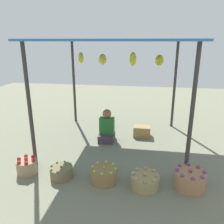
# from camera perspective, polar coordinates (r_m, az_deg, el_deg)

# --- Properties ---
(ground_plane) EXTENTS (14.00, 14.00, 0.00)m
(ground_plane) POSITION_cam_1_polar(r_m,az_deg,el_deg) (5.47, 1.05, -7.49)
(ground_plane) COLOR slate
(market_stall_structure) EXTENTS (3.12, 2.86, 2.35)m
(market_stall_structure) POSITION_cam_1_polar(r_m,az_deg,el_deg) (4.96, 1.26, 16.01)
(market_stall_structure) COLOR #38332D
(market_stall_structure) RESTS_ON ground
(vendor_person) EXTENTS (0.36, 0.44, 0.78)m
(vendor_person) POSITION_cam_1_polar(r_m,az_deg,el_deg) (5.43, -1.31, -4.26)
(vendor_person) COLOR #463442
(vendor_person) RESTS_ON ground
(basket_red_apples) EXTENTS (0.36, 0.36, 0.31)m
(basket_red_apples) POSITION_cam_1_polar(r_m,az_deg,el_deg) (4.50, -20.71, -12.69)
(basket_red_apples) COLOR #96805F
(basket_red_apples) RESTS_ON ground
(basket_green_chilies) EXTENTS (0.40, 0.40, 0.23)m
(basket_green_chilies) POSITION_cam_1_polar(r_m,az_deg,el_deg) (4.22, -12.66, -14.60)
(basket_green_chilies) COLOR brown
(basket_green_chilies) RESTS_ON ground
(basket_limes) EXTENTS (0.44, 0.44, 0.29)m
(basket_limes) POSITION_cam_1_polar(r_m,az_deg,el_deg) (4.01, -2.02, -15.56)
(basket_limes) COLOR olive
(basket_limes) RESTS_ON ground
(basket_potatoes) EXTENTS (0.47, 0.47, 0.27)m
(basket_potatoes) POSITION_cam_1_polar(r_m,az_deg,el_deg) (3.92, 8.34, -16.86)
(basket_potatoes) COLOR #998857
(basket_potatoes) RESTS_ON ground
(basket_purple_onions) EXTENTS (0.51, 0.51, 0.35)m
(basket_purple_onions) POSITION_cam_1_polar(r_m,az_deg,el_deg) (4.06, 19.02, -15.80)
(basket_purple_onions) COLOR #A37750
(basket_purple_onions) RESTS_ON ground
(wooden_crate_near_vendor) EXTENTS (0.42, 0.29, 0.26)m
(wooden_crate_near_vendor) POSITION_cam_1_polar(r_m,az_deg,el_deg) (5.78, 7.55, -4.82)
(wooden_crate_near_vendor) COLOR #A67C49
(wooden_crate_near_vendor) RESTS_ON ground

